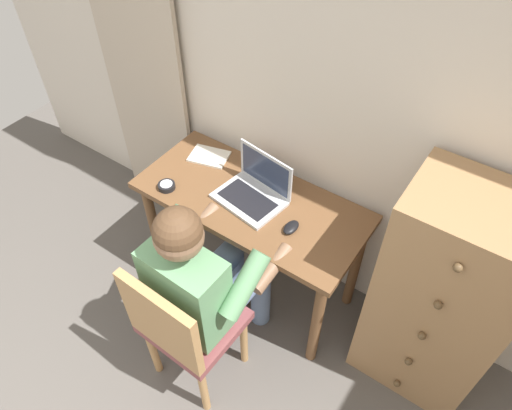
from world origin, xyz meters
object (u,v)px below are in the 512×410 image
(desk, at_px, (251,215))
(chair, at_px, (183,326))
(person_seated, at_px, (206,277))
(dresser, at_px, (440,298))
(notebook_pad, at_px, (209,156))
(laptop, at_px, (255,189))
(computer_mouse, at_px, (291,227))
(desk_clock, at_px, (167,186))

(desk, distance_m, chair, 0.68)
(person_seated, bearing_deg, dresser, 30.99)
(notebook_pad, bearing_deg, chair, -75.24)
(dresser, bearing_deg, chair, -141.45)
(desk, height_order, dresser, dresser)
(laptop, bearing_deg, chair, -83.74)
(computer_mouse, height_order, desk_clock, computer_mouse)
(chair, xyz_separation_m, computer_mouse, (0.20, 0.60, 0.25))
(dresser, relative_size, chair, 1.37)
(desk, relative_size, laptop, 3.25)
(desk_clock, bearing_deg, chair, -44.34)
(chair, distance_m, desk_clock, 0.73)
(chair, bearing_deg, desk, 96.96)
(chair, relative_size, computer_mouse, 8.98)
(desk, height_order, person_seated, person_seated)
(dresser, xyz_separation_m, chair, (-0.92, -0.74, -0.11))
(person_seated, bearing_deg, notebook_pad, 127.23)
(desk, height_order, laptop, laptop)
(chair, bearing_deg, person_seated, 88.50)
(chair, bearing_deg, notebook_pad, 120.06)
(chair, relative_size, laptop, 2.40)
(desk, xyz_separation_m, notebook_pad, (-0.38, 0.13, 0.13))
(laptop, height_order, computer_mouse, laptop)
(dresser, height_order, laptop, dresser)
(dresser, bearing_deg, computer_mouse, -169.68)
(chair, relative_size, desk_clock, 9.98)
(desk, bearing_deg, notebook_pad, 160.56)
(laptop, xyz_separation_m, computer_mouse, (0.27, -0.08, -0.04))
(person_seated, xyz_separation_m, desk_clock, (-0.49, 0.29, 0.07))
(desk, height_order, chair, chair)
(computer_mouse, relative_size, desk_clock, 1.11)
(computer_mouse, xyz_separation_m, notebook_pad, (-0.66, 0.19, -0.01))
(desk_clock, relative_size, notebook_pad, 0.43)
(desk, bearing_deg, dresser, 4.10)
(dresser, xyz_separation_m, laptop, (-1.00, -0.05, 0.18))
(chair, distance_m, notebook_pad, 0.95)
(dresser, distance_m, chair, 1.19)
(laptop, bearing_deg, desk, -103.45)
(laptop, bearing_deg, desk_clock, -153.27)
(chair, height_order, notebook_pad, chair)
(desk, relative_size, computer_mouse, 12.14)
(desk, distance_m, desk_clock, 0.47)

